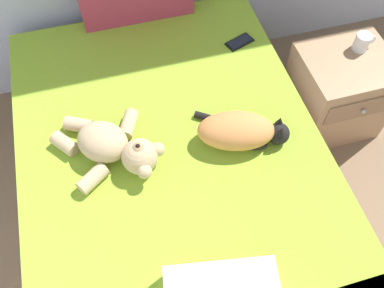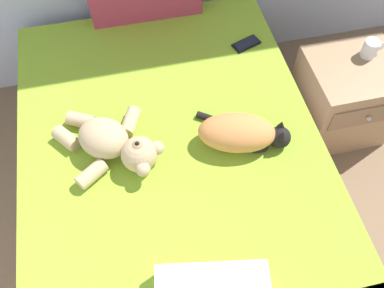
{
  "view_description": "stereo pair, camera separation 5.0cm",
  "coord_description": "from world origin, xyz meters",
  "px_view_note": "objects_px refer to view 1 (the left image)",
  "views": [
    {
      "loc": [
        1.45,
        2.02,
        2.08
      ],
      "look_at": [
        1.72,
        2.96,
        0.59
      ],
      "focal_mm": 38.68,
      "sensor_mm": 36.0,
      "label": 1
    },
    {
      "loc": [
        1.5,
        2.01,
        2.08
      ],
      "look_at": [
        1.72,
        2.96,
        0.59
      ],
      "focal_mm": 38.68,
      "sensor_mm": 36.0,
      "label": 2
    }
  ],
  "objects_px": {
    "bed": "(176,186)",
    "nightstand": "(337,92)",
    "teddy_bear": "(113,147)",
    "cell_phone": "(240,42)",
    "mug": "(362,42)",
    "cat": "(240,131)"
  },
  "relations": [
    {
      "from": "mug",
      "to": "bed",
      "type": "bearing_deg",
      "value": -160.1
    },
    {
      "from": "bed",
      "to": "cell_phone",
      "type": "height_order",
      "value": "cell_phone"
    },
    {
      "from": "mug",
      "to": "teddy_bear",
      "type": "bearing_deg",
      "value": -166.63
    },
    {
      "from": "nightstand",
      "to": "bed",
      "type": "bearing_deg",
      "value": -162.02
    },
    {
      "from": "cell_phone",
      "to": "nightstand",
      "type": "bearing_deg",
      "value": -26.51
    },
    {
      "from": "teddy_bear",
      "to": "cell_phone",
      "type": "height_order",
      "value": "teddy_bear"
    },
    {
      "from": "bed",
      "to": "nightstand",
      "type": "relative_size",
      "value": 4.08
    },
    {
      "from": "cell_phone",
      "to": "mug",
      "type": "height_order",
      "value": "mug"
    },
    {
      "from": "bed",
      "to": "mug",
      "type": "distance_m",
      "value": 1.23
    },
    {
      "from": "teddy_bear",
      "to": "nightstand",
      "type": "bearing_deg",
      "value": 11.28
    },
    {
      "from": "bed",
      "to": "nightstand",
      "type": "bearing_deg",
      "value": 17.98
    },
    {
      "from": "nightstand",
      "to": "mug",
      "type": "relative_size",
      "value": 4.23
    },
    {
      "from": "cat",
      "to": "cell_phone",
      "type": "relative_size",
      "value": 2.58
    },
    {
      "from": "nightstand",
      "to": "mug",
      "type": "height_order",
      "value": "mug"
    },
    {
      "from": "nightstand",
      "to": "mug",
      "type": "xyz_separation_m",
      "value": [
        0.08,
        0.07,
        0.3
      ]
    },
    {
      "from": "cell_phone",
      "to": "nightstand",
      "type": "xyz_separation_m",
      "value": [
        0.53,
        -0.27,
        -0.28
      ]
    },
    {
      "from": "teddy_bear",
      "to": "nightstand",
      "type": "xyz_separation_m",
      "value": [
        1.29,
        0.26,
        -0.35
      ]
    },
    {
      "from": "cat",
      "to": "mug",
      "type": "xyz_separation_m",
      "value": [
        0.82,
        0.4,
        -0.05
      ]
    },
    {
      "from": "teddy_bear",
      "to": "mug",
      "type": "distance_m",
      "value": 1.41
    },
    {
      "from": "cat",
      "to": "cell_phone",
      "type": "distance_m",
      "value": 0.63
    },
    {
      "from": "bed",
      "to": "cell_phone",
      "type": "bearing_deg",
      "value": 49.64
    },
    {
      "from": "nightstand",
      "to": "mug",
      "type": "bearing_deg",
      "value": 40.02
    }
  ]
}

